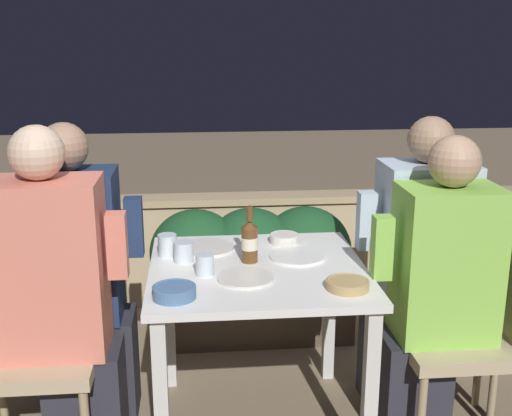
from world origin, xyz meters
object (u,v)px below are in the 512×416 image
(chair_left_far, at_px, (31,296))
(person_blue_shirt, at_px, (415,264))
(chair_right_far, at_px, (460,282))
(person_coral_top, at_px, (59,300))
(person_green_blouse, at_px, (435,294))
(beer_bottle, at_px, (250,241))
(chair_left_near, at_px, (3,328))
(person_navy_jumper, at_px, (82,275))
(chair_right_near, at_px, (486,310))

(chair_left_far, xyz_separation_m, person_blue_shirt, (1.59, -0.02, 0.09))
(chair_right_far, bearing_deg, person_coral_top, -170.76)
(person_green_blouse, relative_size, beer_bottle, 5.40)
(chair_left_near, bearing_deg, person_blue_shirt, 9.24)
(chair_left_near, height_order, chair_right_far, same)
(person_navy_jumper, distance_m, chair_right_near, 1.60)
(chair_left_near, xyz_separation_m, person_blue_shirt, (1.62, 0.26, 0.09))
(chair_right_far, bearing_deg, person_blue_shirt, 180.00)
(chair_right_near, bearing_deg, chair_right_far, 86.98)
(person_coral_top, relative_size, chair_right_near, 1.39)
(chair_left_near, xyz_separation_m, beer_bottle, (0.92, 0.19, 0.24))
(chair_left_near, bearing_deg, chair_left_far, 83.16)
(chair_left_far, distance_m, person_navy_jumper, 0.22)
(chair_left_near, height_order, chair_right_near, same)
(person_navy_jumper, bearing_deg, person_blue_shirt, -0.77)
(chair_left_far, bearing_deg, person_blue_shirt, -0.67)
(chair_left_near, height_order, beer_bottle, beer_bottle)
(person_green_blouse, xyz_separation_m, chair_right_far, (0.22, 0.28, -0.07))
(chair_left_far, relative_size, person_blue_shirt, 0.73)
(person_blue_shirt, height_order, beer_bottle, person_blue_shirt)
(person_navy_jumper, relative_size, beer_bottle, 5.50)
(chair_left_near, xyz_separation_m, person_coral_top, (0.21, 0.00, 0.10))
(chair_left_far, relative_size, chair_right_near, 1.00)
(chair_right_far, bearing_deg, beer_bottle, -175.08)
(beer_bottle, bearing_deg, chair_right_near, -12.80)
(person_coral_top, height_order, person_green_blouse, person_coral_top)
(person_navy_jumper, distance_m, person_blue_shirt, 1.38)
(person_navy_jumper, bearing_deg, person_green_blouse, -12.47)
(person_navy_jumper, xyz_separation_m, person_blue_shirt, (1.38, -0.02, 0.00))
(person_coral_top, distance_m, person_navy_jumper, 0.29)
(person_coral_top, bearing_deg, person_blue_shirt, 10.57)
(chair_right_near, height_order, person_green_blouse, person_green_blouse)
(person_blue_shirt, bearing_deg, chair_right_far, -0.00)
(chair_left_near, relative_size, beer_bottle, 4.06)
(person_green_blouse, relative_size, chair_right_far, 1.33)
(person_coral_top, xyz_separation_m, person_navy_jumper, (0.03, 0.28, -0.01))
(chair_left_near, distance_m, person_navy_jumper, 0.38)
(person_green_blouse, xyz_separation_m, beer_bottle, (-0.69, 0.20, 0.17))
(chair_left_near, xyz_separation_m, chair_left_far, (0.03, 0.28, 0.00))
(person_navy_jumper, relative_size, person_blue_shirt, 0.99)
(person_coral_top, height_order, person_blue_shirt, person_coral_top)
(chair_left_far, bearing_deg, chair_right_far, -0.59)
(person_navy_jumper, relative_size, chair_right_far, 1.35)
(person_green_blouse, bearing_deg, chair_left_far, 169.14)
(chair_left_near, relative_size, chair_left_far, 1.00)
(chair_left_far, height_order, chair_right_near, same)
(person_navy_jumper, xyz_separation_m, person_green_blouse, (1.36, -0.30, -0.01))
(person_coral_top, relative_size, beer_bottle, 5.64)
(beer_bottle, bearing_deg, person_coral_top, -165.35)
(chair_left_near, height_order, chair_left_far, same)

